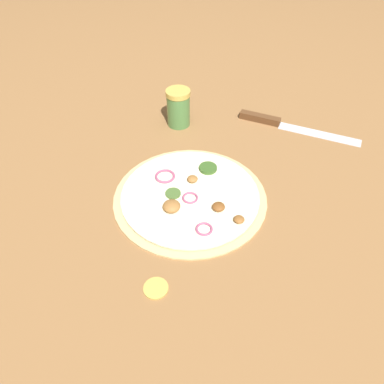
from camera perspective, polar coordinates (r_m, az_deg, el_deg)
name	(u,v)px	position (r m, az deg, el deg)	size (l,w,h in m)	color
ground_plane	(192,198)	(0.78, 0.00, -0.91)	(3.00, 3.00, 0.00)	olive
pizza	(192,196)	(0.78, 0.00, -0.62)	(0.32, 0.32, 0.03)	#D6B77A
knife	(279,123)	(1.02, 13.06, 10.24)	(0.30, 0.15, 0.02)	silver
spice_jar	(180,108)	(0.97, -1.85, 12.73)	(0.06, 0.06, 0.10)	#4C7F42
loose_cap	(158,288)	(0.65, -5.18, -14.31)	(0.04, 0.04, 0.01)	gold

